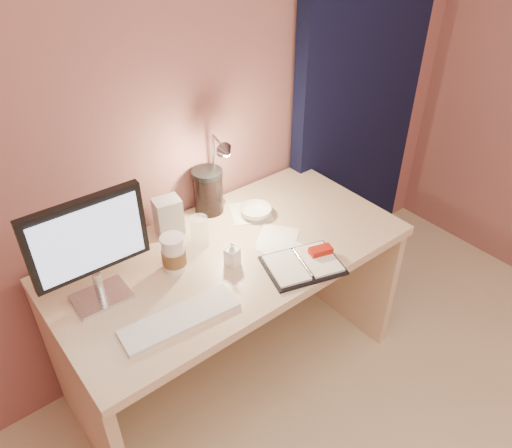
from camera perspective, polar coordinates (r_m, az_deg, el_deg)
room at (r=2.54m, az=10.62°, el=16.30°), size 3.50×3.50×3.50m
desk at (r=2.16m, az=-3.94°, el=-6.81°), size 1.40×0.70×0.73m
monitor at (r=1.69m, az=-18.62°, el=-2.05°), size 0.39×0.14×0.41m
keyboard at (r=1.71m, az=-8.65°, el=-10.64°), size 0.41×0.15×0.02m
planner at (r=1.90m, az=5.54°, el=-4.51°), size 0.33×0.28×0.04m
paper_a at (r=1.98m, az=2.69°, el=-2.65°), size 0.17×0.17×0.00m
paper_b at (r=2.17m, az=-0.59°, el=1.35°), size 0.22×0.22×0.00m
paper_c at (r=2.03m, az=2.52°, el=-1.52°), size 0.22×0.22×0.00m
coffee_cup at (r=1.86m, az=-9.38°, el=-3.43°), size 0.09×0.09×0.15m
clear_cup at (r=1.97m, az=-6.48°, el=-0.82°), size 0.07×0.07×0.13m
bowl at (r=2.14m, az=-0.04°, el=1.38°), size 0.16×0.16×0.04m
lotion_bottle at (r=1.87m, az=-2.74°, el=-3.36°), size 0.06×0.06×0.11m
dark_jar at (r=2.15m, az=-5.47°, el=3.53°), size 0.13×0.13×0.18m
product_box at (r=2.05m, az=-10.00°, el=0.88°), size 0.12×0.10×0.16m
desk_lamp at (r=2.07m, az=-2.95°, el=6.63°), size 0.12×0.22×0.36m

